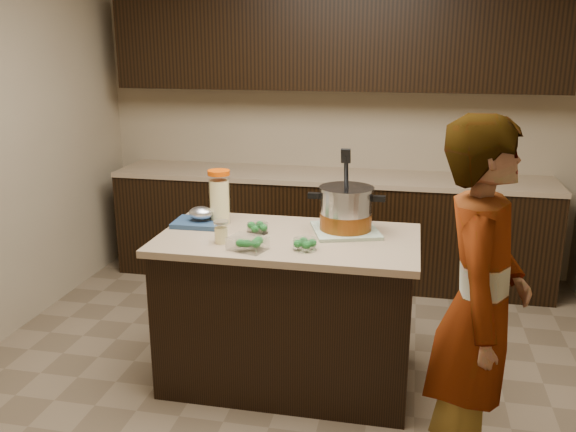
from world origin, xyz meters
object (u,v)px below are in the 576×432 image
person (479,311)px  stock_pot (346,211)px  lemonade_pitcher (220,199)px  island (288,309)px

person → stock_pot: bearing=49.4°
stock_pot → person: (0.67, -0.82, -0.18)m
lemonade_pitcher → stock_pot: bearing=-1.7°
island → person: 1.25m
island → stock_pot: stock_pot is taller
stock_pot → person: 1.08m
stock_pot → person: size_ratio=0.26×
stock_pot → island: bearing=-155.2°
island → stock_pot: (0.31, 0.15, 0.57)m
island → lemonade_pitcher: (-0.45, 0.17, 0.60)m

